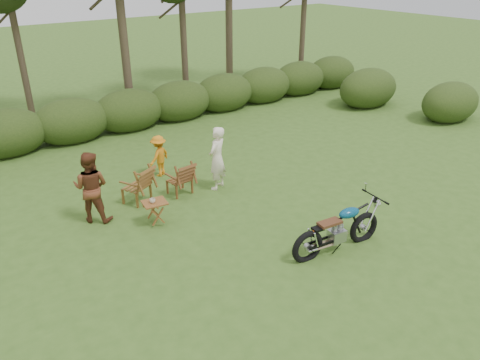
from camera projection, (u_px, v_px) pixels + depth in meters
ground at (306, 241)px, 9.97m from camera, size 80.00×80.00×0.00m
tree_line at (124, 12)px, 15.69m from camera, size 22.52×11.62×8.14m
motorcycle at (335, 249)px, 9.70m from camera, size 2.14×1.02×1.18m
lawn_chair_right at (180, 193)px, 11.98m from camera, size 0.67×0.67×0.89m
lawn_chair_left at (138, 201)px, 11.59m from camera, size 0.88×0.88×0.96m
side_table at (156, 213)px, 10.50m from camera, size 0.60×0.53×0.56m
cup at (152, 201)px, 10.33m from camera, size 0.15×0.15×0.10m
adult_a at (218, 188)px, 12.27m from camera, size 0.73×0.64×1.68m
adult_b at (96, 219)px, 10.79m from camera, size 1.03×1.01×1.67m
child at (161, 175)px, 12.98m from camera, size 0.86×0.72×1.15m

